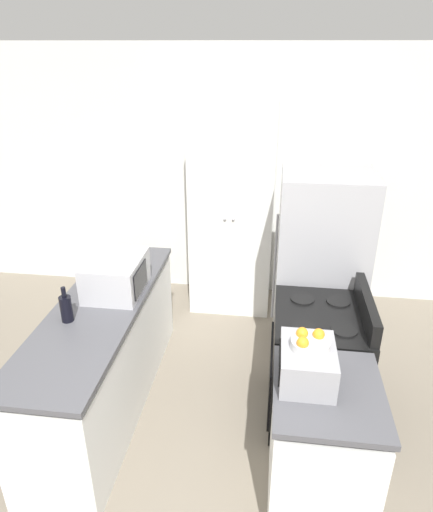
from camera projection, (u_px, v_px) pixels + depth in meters
name	position (u px, v px, depth m)	size (l,w,h in m)	color
wall_back	(234.00, 177.00, 4.78)	(7.00, 0.06, 2.60)	silver
counter_left	(105.00, 356.00, 3.46)	(0.60, 2.07, 0.88)	silver
counter_right	(321.00, 449.00, 2.67)	(0.60, 0.71, 0.88)	silver
pantry_cabinet	(232.00, 209.00, 4.57)	(0.81, 0.61, 2.15)	silver
stove	(316.00, 364.00, 3.33)	(0.66, 0.76, 1.04)	black
refrigerator	(319.00, 270.00, 3.85)	(0.74, 0.68, 1.69)	#A3A3A8
microwave	(116.00, 275.00, 3.38)	(0.40, 0.49, 0.27)	#B2B2B7
wine_bottle	(66.00, 308.00, 3.04)	(0.08, 0.08, 0.26)	black
toaster_oven	(307.00, 364.00, 2.50)	(0.30, 0.38, 0.21)	#939399
fruit_bowl	(310.00, 342.00, 2.45)	(0.21, 0.21, 0.10)	silver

